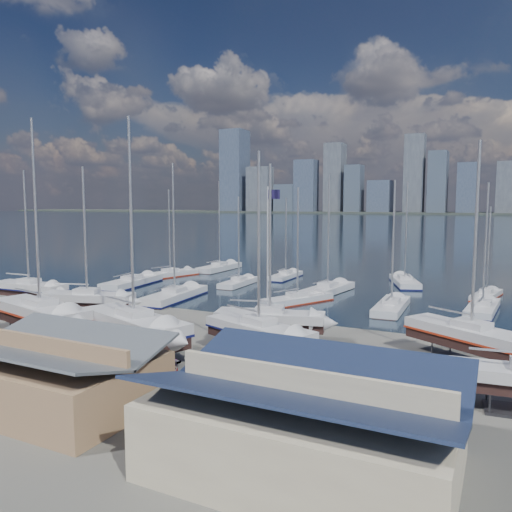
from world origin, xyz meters
The scene contains 30 objects.
ground centered at (0.00, -10.00, 0.00)m, with size 1400.00×1400.00×0.00m, color #605E59.
water centered at (0.00, 300.00, -0.15)m, with size 1400.00×600.00×0.40m, color #1A303E.
far_shore centered at (0.00, 560.00, 1.10)m, with size 1400.00×80.00×2.20m, color #2D332D.
skyline centered at (-7.83, 553.76, 39.09)m, with size 639.14×43.80×107.69m.
shed_grey centered at (0.00, -26.00, 2.15)m, with size 12.60×8.40×4.17m.
shed_blue centered at (16.00, -26.00, 2.42)m, with size 13.65×9.45×4.71m.
sailboat_cradle_0 centered at (-25.74, -6.64, 2.06)m, with size 9.80×3.11×15.71m.
sailboat_cradle_1 centered at (-12.84, -15.96, 2.24)m, with size 12.47×5.96×19.18m.
sailboat_cradle_2 centered at (-14.65, -8.60, 2.06)m, with size 9.91×5.43×15.61m.
sailboat_cradle_3 centered at (-2.68, -15.50, 2.21)m, with size 12.08×6.87×18.62m.
sailboat_cradle_4 centered at (5.92, -8.12, 2.04)m, with size 9.64×4.88×15.21m.
sailboat_cradle_5 centered at (7.03, -12.53, 2.06)m, with size 10.12×5.89×15.81m.
sailboat_cradle_6 centered at (21.74, -6.78, 2.09)m, with size 10.21×7.64×16.42m.
sailboat_moored_0 centered at (-24.43, 9.77, 0.31)m, with size 4.70×12.10×17.62m.
sailboat_moored_1 centered at (-24.92, 19.66, 0.31)m, with size 5.47×10.28×14.80m.
sailboat_moored_2 centered at (-21.62, 29.88, 0.32)m, with size 3.16×11.02×16.60m.
sailboat_moored_3 centered at (-12.66, 3.89, 0.31)m, with size 4.41×12.02×17.57m.
sailboat_moored_4 centered at (-10.72, 16.98, 0.32)m, with size 2.83×9.03×13.51m.
sailboat_moored_5 centered at (-7.23, 26.21, 0.31)m, with size 2.59×9.00×13.42m.
sailboat_moored_6 centered at (1.77, 8.64, 0.31)m, with size 6.67×9.89×14.47m.
sailboat_moored_7 centered at (2.91, 16.63, 0.32)m, with size 4.50×11.18×16.41m.
sailboat_moored_8 centered at (10.84, 28.27, 0.31)m, with size 6.34×10.91×15.75m.
sailboat_moored_9 centered at (12.71, 9.45, 0.32)m, with size 3.18×10.13×15.15m.
sailboat_moored_10 centered at (21.84, 13.08, 0.31)m, with size 3.48×10.10×14.84m.
sailboat_moored_11 centered at (21.95, 22.36, 0.31)m, with size 3.79×8.38×12.10m.
car_a centered at (-8.60, -21.44, 0.72)m, with size 1.70×4.21×1.44m, color gray.
car_b centered at (-5.06, -19.92, 0.77)m, with size 1.62×4.65×1.53m, color gray.
car_c centered at (7.18, -21.19, 0.72)m, with size 2.38×5.15×1.43m, color gray.
car_d centered at (2.83, -21.46, 0.75)m, with size 2.11×5.18×1.50m, color gray.
flagpole centered at (5.60, -7.70, 7.78)m, with size 1.17×0.12×13.36m.
Camera 1 is at (23.58, -46.18, 11.90)m, focal length 35.00 mm.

